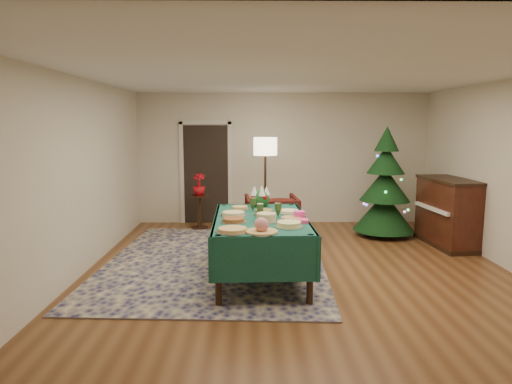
{
  "coord_description": "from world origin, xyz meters",
  "views": [
    {
      "loc": [
        -0.66,
        -5.99,
        2.06
      ],
      "look_at": [
        -0.59,
        0.79,
        1.05
      ],
      "focal_mm": 32.0,
      "sensor_mm": 36.0,
      "label": 1
    }
  ],
  "objects_px": {
    "floor_lamp": "(265,152)",
    "potted_plant": "(199,189)",
    "gift_box": "(299,215)",
    "side_table": "(199,213)",
    "piano": "(448,213)",
    "christmas_tree": "(385,187)",
    "buffet_table": "(261,230)",
    "armchair": "(271,216)"
  },
  "relations": [
    {
      "from": "buffet_table",
      "to": "floor_lamp",
      "type": "bearing_deg",
      "value": 86.85
    },
    {
      "from": "floor_lamp",
      "to": "christmas_tree",
      "type": "height_order",
      "value": "christmas_tree"
    },
    {
      "from": "buffet_table",
      "to": "gift_box",
      "type": "xyz_separation_m",
      "value": [
        0.5,
        -0.13,
        0.22
      ]
    },
    {
      "from": "potted_plant",
      "to": "gift_box",
      "type": "bearing_deg",
      "value": -61.69
    },
    {
      "from": "armchair",
      "to": "buffet_table",
      "type": "bearing_deg",
      "value": 78.93
    },
    {
      "from": "armchair",
      "to": "potted_plant",
      "type": "xyz_separation_m",
      "value": [
        -1.38,
        1.01,
        0.34
      ]
    },
    {
      "from": "side_table",
      "to": "christmas_tree",
      "type": "xyz_separation_m",
      "value": [
        3.5,
        -0.57,
        0.59
      ]
    },
    {
      "from": "armchair",
      "to": "floor_lamp",
      "type": "relative_size",
      "value": 0.5
    },
    {
      "from": "armchair",
      "to": "christmas_tree",
      "type": "relative_size",
      "value": 0.45
    },
    {
      "from": "piano",
      "to": "side_table",
      "type": "bearing_deg",
      "value": 163.52
    },
    {
      "from": "floor_lamp",
      "to": "side_table",
      "type": "height_order",
      "value": "floor_lamp"
    },
    {
      "from": "side_table",
      "to": "gift_box",
      "type": "bearing_deg",
      "value": -61.69
    },
    {
      "from": "buffet_table",
      "to": "potted_plant",
      "type": "height_order",
      "value": "potted_plant"
    },
    {
      "from": "gift_box",
      "to": "potted_plant",
      "type": "xyz_separation_m",
      "value": [
        -1.65,
        3.07,
        -0.09
      ]
    },
    {
      "from": "side_table",
      "to": "christmas_tree",
      "type": "distance_m",
      "value": 3.6
    },
    {
      "from": "buffet_table",
      "to": "christmas_tree",
      "type": "bearing_deg",
      "value": 45.14
    },
    {
      "from": "floor_lamp",
      "to": "potted_plant",
      "type": "relative_size",
      "value": 4.17
    },
    {
      "from": "christmas_tree",
      "to": "gift_box",
      "type": "bearing_deg",
      "value": -126.52
    },
    {
      "from": "piano",
      "to": "buffet_table",
      "type": "bearing_deg",
      "value": -153.16
    },
    {
      "from": "buffet_table",
      "to": "side_table",
      "type": "distance_m",
      "value": 3.17
    },
    {
      "from": "gift_box",
      "to": "floor_lamp",
      "type": "height_order",
      "value": "floor_lamp"
    },
    {
      "from": "armchair",
      "to": "side_table",
      "type": "height_order",
      "value": "armchair"
    },
    {
      "from": "piano",
      "to": "floor_lamp",
      "type": "bearing_deg",
      "value": 162.68
    },
    {
      "from": "floor_lamp",
      "to": "christmas_tree",
      "type": "bearing_deg",
      "value": -6.18
    },
    {
      "from": "side_table",
      "to": "piano",
      "type": "xyz_separation_m",
      "value": [
        4.39,
        -1.3,
        0.24
      ]
    },
    {
      "from": "potted_plant",
      "to": "christmas_tree",
      "type": "relative_size",
      "value": 0.21
    },
    {
      "from": "armchair",
      "to": "piano",
      "type": "xyz_separation_m",
      "value": [
        3.0,
        -0.29,
        0.11
      ]
    },
    {
      "from": "christmas_tree",
      "to": "buffet_table",
      "type": "bearing_deg",
      "value": -134.86
    },
    {
      "from": "armchair",
      "to": "potted_plant",
      "type": "distance_m",
      "value": 1.75
    },
    {
      "from": "buffet_table",
      "to": "piano",
      "type": "relative_size",
      "value": 1.56
    },
    {
      "from": "piano",
      "to": "gift_box",
      "type": "bearing_deg",
      "value": -147.06
    },
    {
      "from": "gift_box",
      "to": "armchair",
      "type": "distance_m",
      "value": 2.12
    },
    {
      "from": "floor_lamp",
      "to": "potted_plant",
      "type": "bearing_deg",
      "value": 165.55
    },
    {
      "from": "potted_plant",
      "to": "piano",
      "type": "bearing_deg",
      "value": -16.48
    },
    {
      "from": "side_table",
      "to": "potted_plant",
      "type": "height_order",
      "value": "potted_plant"
    },
    {
      "from": "armchair",
      "to": "piano",
      "type": "distance_m",
      "value": 3.02
    },
    {
      "from": "side_table",
      "to": "piano",
      "type": "relative_size",
      "value": 0.48
    },
    {
      "from": "side_table",
      "to": "buffet_table",
      "type": "bearing_deg",
      "value": -68.61
    },
    {
      "from": "buffet_table",
      "to": "potted_plant",
      "type": "bearing_deg",
      "value": 111.39
    },
    {
      "from": "armchair",
      "to": "floor_lamp",
      "type": "bearing_deg",
      "value": -86.55
    },
    {
      "from": "potted_plant",
      "to": "floor_lamp",
      "type": "bearing_deg",
      "value": -14.45
    },
    {
      "from": "floor_lamp",
      "to": "side_table",
      "type": "relative_size",
      "value": 2.7
    }
  ]
}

